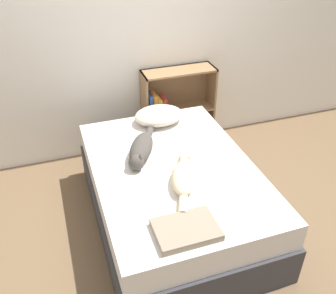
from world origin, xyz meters
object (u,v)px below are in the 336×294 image
object	(u,v)px
cat_light	(184,177)
cat_dark	(141,149)
bookshelf	(174,107)
pillow	(159,115)
bed	(173,194)

from	to	relation	value
cat_light	cat_dark	world-z (taller)	cat_dark
cat_light	bookshelf	xyz separation A→B (m)	(0.40, 1.35, -0.16)
pillow	cat_light	world-z (taller)	same
pillow	bookshelf	bearing A→B (deg)	54.61
pillow	cat_dark	world-z (taller)	cat_dark
cat_dark	bookshelf	distance (m)	1.12
cat_light	bookshelf	bearing A→B (deg)	5.72
bed	pillow	bearing A→B (deg)	81.75
bookshelf	cat_dark	bearing A→B (deg)	-123.51
pillow	bookshelf	world-z (taller)	bookshelf
cat_dark	bookshelf	world-z (taller)	bookshelf
cat_light	bed	bearing A→B (deg)	24.15
pillow	cat_light	xyz separation A→B (m)	(-0.10, -0.92, -0.01)
bed	cat_dark	size ratio (longest dim) A/B	3.06
bed	bookshelf	bearing A→B (deg)	70.30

